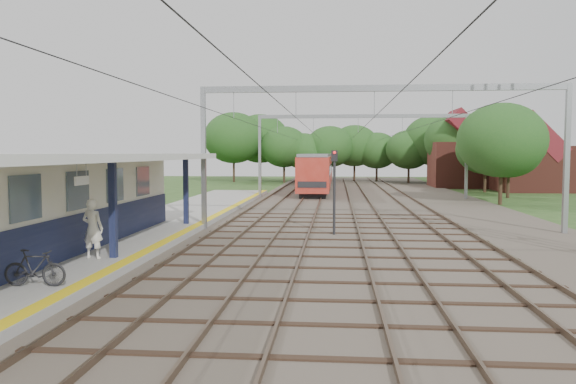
{
  "coord_description": "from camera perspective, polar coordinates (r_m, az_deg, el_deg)",
  "views": [
    {
      "loc": [
        1.45,
        -11.84,
        3.8
      ],
      "look_at": [
        -1.3,
        19.85,
        1.6
      ],
      "focal_mm": 35.0,
      "sensor_mm": 36.0,
      "label": 1
    }
  ],
  "objects": [
    {
      "name": "house_far",
      "position": [
        65.48,
        17.83,
        3.27
      ],
      "size": [
        8.0,
        6.12,
        8.66
      ],
      "color": "brown",
      "rests_on": "ground"
    },
    {
      "name": "ballast_bed",
      "position": [
        42.08,
        8.42,
        -1.2
      ],
      "size": [
        18.0,
        90.0,
        0.1
      ],
      "primitive_type": "cube",
      "color": "#473D33",
      "rests_on": "ground"
    },
    {
      "name": "platform",
      "position": [
        27.58,
        -14.05,
        -3.71
      ],
      "size": [
        5.0,
        52.0,
        0.35
      ],
      "primitive_type": "cube",
      "color": "gray",
      "rests_on": "ground"
    },
    {
      "name": "ground",
      "position": [
        12.52,
        -1.98,
        -13.72
      ],
      "size": [
        160.0,
        160.0,
        0.0
      ],
      "primitive_type": "plane",
      "color": "#2D4C1E",
      "rests_on": "ground"
    },
    {
      "name": "canopy",
      "position": [
        20.08,
        -22.41,
        3.21
      ],
      "size": [
        6.4,
        20.0,
        3.44
      ],
      "color": "#12183A",
      "rests_on": "platform"
    },
    {
      "name": "rail_tracks",
      "position": [
        41.99,
        5.01,
        -1.01
      ],
      "size": [
        11.8,
        88.0,
        0.15
      ],
      "color": "brown",
      "rests_on": "ballast_bed"
    },
    {
      "name": "house_near",
      "position": [
        61.06,
        23.67,
        2.86
      ],
      "size": [
        7.0,
        6.12,
        7.89
      ],
      "color": "brown",
      "rests_on": "ground"
    },
    {
      "name": "person",
      "position": [
        19.48,
        -19.23,
        -3.53
      ],
      "size": [
        0.78,
        0.56,
        1.98
      ],
      "primitive_type": "imported",
      "rotation": [
        0.0,
        0.0,
        3.01
      ],
      "color": "white",
      "rests_on": "platform"
    },
    {
      "name": "tree_band",
      "position": [
        69.01,
        6.97,
        4.86
      ],
      "size": [
        31.72,
        30.88,
        8.82
      ],
      "color": "#382619",
      "rests_on": "ground"
    },
    {
      "name": "train",
      "position": [
        61.94,
        3.16,
        2.32
      ],
      "size": [
        2.76,
        34.39,
        3.64
      ],
      "color": "black",
      "rests_on": "ballast_bed"
    },
    {
      "name": "signal_post",
      "position": [
        25.47,
        4.73,
        0.76
      ],
      "size": [
        0.29,
        0.27,
        3.93
      ],
      "rotation": [
        0.0,
        0.0,
        -0.19
      ],
      "color": "black",
      "rests_on": "ground"
    },
    {
      "name": "catenary_system",
      "position": [
        37.21,
        7.99,
        6.56
      ],
      "size": [
        17.22,
        88.0,
        7.0
      ],
      "color": "gray",
      "rests_on": "ground"
    },
    {
      "name": "bicycle",
      "position": [
        16.05,
        -24.33,
        -7.04
      ],
      "size": [
        1.65,
        0.56,
        0.97
      ],
      "primitive_type": "imported",
      "rotation": [
        0.0,
        0.0,
        1.63
      ],
      "color": "black",
      "rests_on": "platform"
    },
    {
      "name": "yellow_stripe",
      "position": [
        26.91,
        -9.51,
        -3.45
      ],
      "size": [
        0.45,
        52.0,
        0.01
      ],
      "primitive_type": "cube",
      "color": "yellow",
      "rests_on": "platform"
    },
    {
      "name": "station_building",
      "position": [
        21.55,
        -23.7,
        -1.05
      ],
      "size": [
        3.41,
        18.0,
        3.4
      ],
      "color": "beige",
      "rests_on": "platform"
    }
  ]
}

